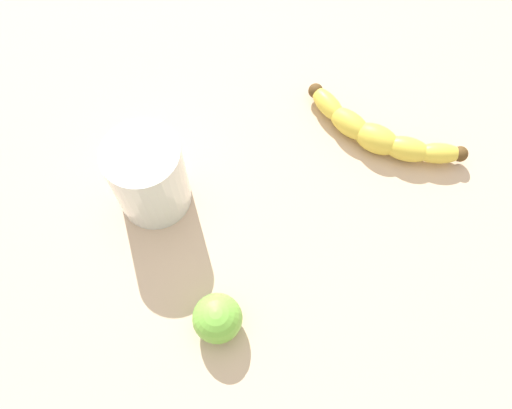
% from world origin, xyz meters
% --- Properties ---
extents(wooden_tabletop, '(1.20, 1.20, 0.03)m').
position_xyz_m(wooden_tabletop, '(0.00, 0.00, 0.01)').
color(wooden_tabletop, '#CBAD8E').
rests_on(wooden_tabletop, ground).
extents(banana, '(0.19, 0.11, 0.03)m').
position_xyz_m(banana, '(0.01, 0.14, 0.05)').
color(banana, yellow).
rests_on(banana, wooden_tabletop).
extents(smoothie_glass, '(0.08, 0.08, 0.10)m').
position_xyz_m(smoothie_glass, '(-0.08, -0.12, 0.08)').
color(smoothie_glass, silver).
rests_on(smoothie_glass, wooden_tabletop).
extents(lime_fruit, '(0.05, 0.05, 0.05)m').
position_xyz_m(lime_fruit, '(0.08, -0.14, 0.05)').
color(lime_fruit, '#75C142').
rests_on(lime_fruit, wooden_tabletop).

